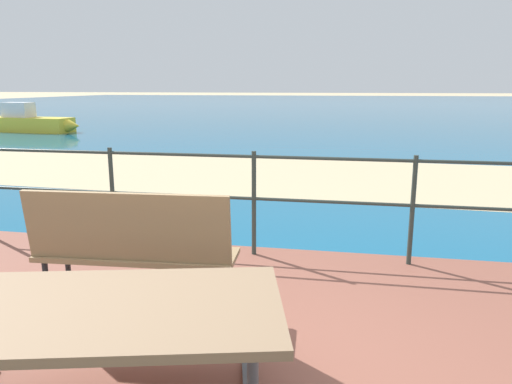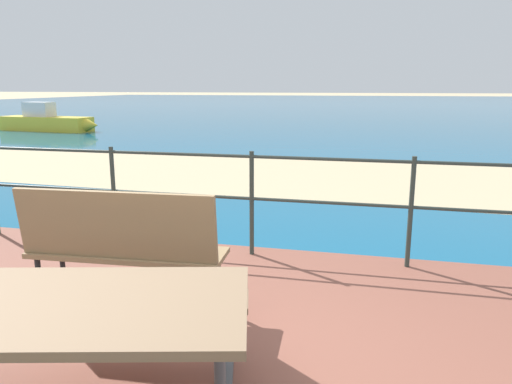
% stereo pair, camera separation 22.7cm
% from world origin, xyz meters
% --- Properties ---
extents(sea_water, '(90.00, 90.00, 0.01)m').
position_xyz_m(sea_water, '(0.00, 40.00, 0.01)').
color(sea_water, '#145B84').
rests_on(sea_water, ground).
extents(beach_strip, '(54.13, 6.51, 0.01)m').
position_xyz_m(beach_strip, '(0.00, 7.00, 0.01)').
color(beach_strip, tan).
rests_on(beach_strip, ground).
extents(picnic_table, '(2.03, 1.85, 0.75)m').
position_xyz_m(picnic_table, '(-0.22, -0.40, 0.65)').
color(picnic_table, '#7A6047').
rests_on(picnic_table, patio_paving).
extents(park_bench, '(1.43, 0.51, 0.96)m').
position_xyz_m(park_bench, '(-0.56, 0.88, 0.63)').
color(park_bench, '#8C704C').
rests_on(park_bench, patio_paving).
extents(railing_fence, '(5.94, 0.04, 1.03)m').
position_xyz_m(railing_fence, '(0.00, 2.39, 0.71)').
color(railing_fence, '#2D3833').
rests_on(railing_fence, patio_paving).
extents(boat_near, '(4.23, 1.30, 1.08)m').
position_xyz_m(boat_near, '(-10.87, 14.05, 0.36)').
color(boat_near, yellow).
rests_on(boat_near, sea_water).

